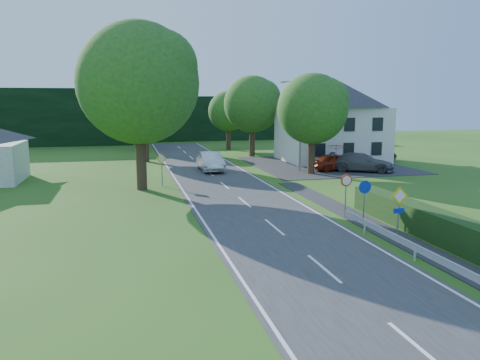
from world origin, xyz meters
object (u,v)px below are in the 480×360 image
object	(u,v)px
streetlight	(299,121)
parked_car_red	(335,162)
parked_car_silver_b	(375,155)
parked_car_grey	(361,162)
parasol	(336,156)
moving_car	(210,161)
motorcycle	(217,159)

from	to	relation	value
streetlight	parked_car_red	world-z (taller)	streetlight
streetlight	parked_car_silver_b	xyz separation A→B (m)	(9.94, 3.89, -3.70)
parked_car_grey	streetlight	bearing A→B (deg)	100.79
streetlight	parasol	bearing A→B (deg)	13.79
moving_car	parasol	distance (m)	12.00
parked_car_red	parasol	world-z (taller)	parasol
streetlight	parasol	size ratio (longest dim) A/B	3.27
parked_car_silver_b	moving_car	bearing A→B (deg)	75.23
parasol	parked_car_silver_b	bearing A→B (deg)	26.53
motorcycle	parked_car_grey	size ratio (longest dim) A/B	0.31
motorcycle	parked_car_silver_b	size ratio (longest dim) A/B	0.34
parked_car_grey	parked_car_silver_b	xyz separation A→B (m)	(4.66, 5.77, -0.09)
parked_car_red	parked_car_silver_b	bearing A→B (deg)	-58.67
parked_car_silver_b	parasol	distance (m)	6.40
parked_car_red	parked_car_grey	world-z (taller)	parked_car_grey
motorcycle	parked_car_silver_b	distance (m)	16.36
moving_car	motorcycle	size ratio (longest dim) A/B	2.93
streetlight	parked_car_silver_b	bearing A→B (deg)	21.38
parasol	moving_car	bearing A→B (deg)	177.23
parked_car_grey	parked_car_silver_b	world-z (taller)	parked_car_grey
parked_car_grey	motorcycle	bearing A→B (deg)	85.62
parked_car_red	moving_car	bearing A→B (deg)	73.51
parasol	parked_car_red	bearing A→B (deg)	-117.23
parked_car_silver_b	parasol	bearing A→B (deg)	94.45
streetlight	parked_car_grey	size ratio (longest dim) A/B	1.43
streetlight	parked_car_grey	xyz separation A→B (m)	(5.28, -1.88, -3.61)
streetlight	motorcycle	size ratio (longest dim) A/B	4.56
streetlight	motorcycle	distance (m)	9.63
moving_car	motorcycle	world-z (taller)	moving_car
parked_car_grey	parasol	bearing A→B (deg)	50.27
parked_car_silver_b	motorcycle	bearing A→B (deg)	59.99
moving_car	parasol	size ratio (longest dim) A/B	2.11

